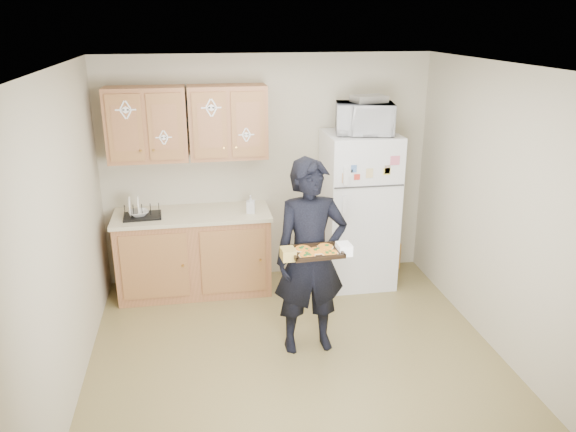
{
  "coord_description": "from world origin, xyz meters",
  "views": [
    {
      "loc": [
        -0.78,
        -4.19,
        2.84
      ],
      "look_at": [
        0.0,
        0.45,
        1.18
      ],
      "focal_mm": 35.0,
      "sensor_mm": 36.0,
      "label": 1
    }
  ],
  "objects_px": {
    "microwave": "(364,119)",
    "dish_rack": "(142,210)",
    "refrigerator": "(358,210)",
    "baking_tray": "(316,253)",
    "person": "(310,258)"
  },
  "relations": [
    {
      "from": "refrigerator",
      "to": "baking_tray",
      "type": "distance_m",
      "value": 1.76
    },
    {
      "from": "refrigerator",
      "to": "baking_tray",
      "type": "relative_size",
      "value": 4.18
    },
    {
      "from": "person",
      "to": "microwave",
      "type": "xyz_separation_m",
      "value": [
        0.8,
        1.2,
        0.98
      ]
    },
    {
      "from": "refrigerator",
      "to": "microwave",
      "type": "xyz_separation_m",
      "value": [
        0.01,
        -0.05,
        1.01
      ]
    },
    {
      "from": "person",
      "to": "baking_tray",
      "type": "distance_m",
      "value": 0.35
    },
    {
      "from": "person",
      "to": "refrigerator",
      "type": "bearing_deg",
      "value": 54.48
    },
    {
      "from": "baking_tray",
      "to": "microwave",
      "type": "relative_size",
      "value": 0.7
    },
    {
      "from": "refrigerator",
      "to": "baking_tray",
      "type": "height_order",
      "value": "refrigerator"
    },
    {
      "from": "dish_rack",
      "to": "baking_tray",
      "type": "bearing_deg",
      "value": -46.32
    },
    {
      "from": "refrigerator",
      "to": "microwave",
      "type": "bearing_deg",
      "value": -78.19
    },
    {
      "from": "dish_rack",
      "to": "refrigerator",
      "type": "bearing_deg",
      "value": -0.24
    },
    {
      "from": "baking_tray",
      "to": "person",
      "type": "bearing_deg",
      "value": 83.66
    },
    {
      "from": "person",
      "to": "baking_tray",
      "type": "bearing_deg",
      "value": -96.34
    },
    {
      "from": "microwave",
      "to": "dish_rack",
      "type": "relative_size",
      "value": 1.54
    },
    {
      "from": "baking_tray",
      "to": "dish_rack",
      "type": "height_order",
      "value": "baking_tray"
    }
  ]
}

